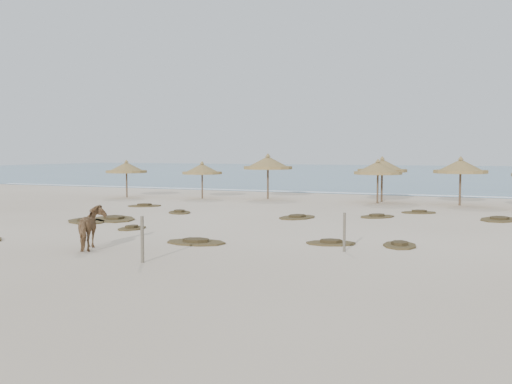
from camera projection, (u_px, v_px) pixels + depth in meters
ground at (172, 240)px, 20.92m from camera, size 160.00×160.00×0.00m
ocean at (419, 173)px, 89.98m from camera, size 200.00×100.00×0.01m
foam_line at (344, 193)px, 44.86m from camera, size 70.00×0.60×0.01m
palapa_0 at (126, 168)px, 40.44m from camera, size 3.80×3.80×2.69m
palapa_1 at (202, 169)px, 39.57m from camera, size 3.13×3.13×2.60m
palapa_2 at (268, 163)px, 39.12m from camera, size 3.40×3.40×3.15m
palapa_3 at (378, 169)px, 35.68m from camera, size 3.72×3.72×2.81m
palapa_4 at (382, 166)px, 36.86m from camera, size 3.95×3.95×2.97m
palapa_5 at (461, 167)px, 34.27m from camera, size 4.22×4.22×2.99m
horse at (92, 228)px, 18.84m from camera, size 1.52×1.86×1.44m
fence_post_near at (142, 239)px, 16.57m from camera, size 0.11×0.11×1.36m
fence_post_far at (344, 232)px, 18.41m from camera, size 0.12×0.12×1.26m
scrub_1 at (114, 218)px, 27.22m from camera, size 3.42×3.46×0.16m
scrub_2 at (132, 228)px, 23.84m from camera, size 1.05×1.52×0.16m
scrub_3 at (297, 217)px, 27.85m from camera, size 2.06×2.61×0.16m
scrub_4 at (400, 245)px, 19.50m from camera, size 1.39×1.89×0.16m
scrub_5 at (499, 219)px, 26.96m from camera, size 2.29×2.91×0.16m
scrub_6 at (145, 205)px, 33.88m from camera, size 2.37×2.16×0.16m
scrub_7 at (377, 216)px, 28.20m from camera, size 2.19×2.36×0.16m
scrub_9 at (196, 242)px, 20.15m from camera, size 2.29×1.57×0.16m
scrub_10 at (419, 212)px, 30.13m from camera, size 2.20×1.90×0.16m
scrub_12 at (331, 243)px, 19.96m from camera, size 2.03×1.64×0.16m
scrub_13 at (180, 212)px, 30.18m from camera, size 1.97×2.13×0.16m
scrub_14 at (86, 221)px, 26.29m from camera, size 2.88×2.63×0.16m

